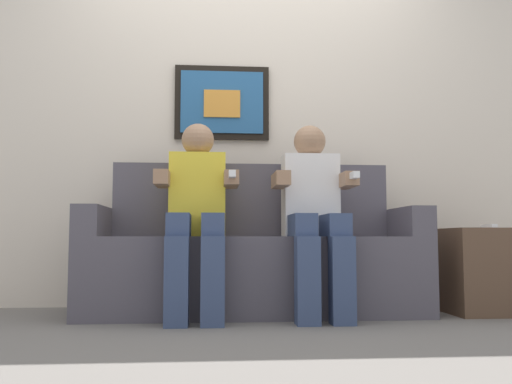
# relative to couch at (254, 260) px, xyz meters

# --- Properties ---
(ground_plane) EXTENTS (5.68, 5.68, 0.00)m
(ground_plane) POSITION_rel_couch_xyz_m (0.00, -0.33, -0.31)
(ground_plane) COLOR #66605B
(back_wall_assembly) EXTENTS (4.37, 0.10, 2.60)m
(back_wall_assembly) POSITION_rel_couch_xyz_m (-0.00, 0.44, 0.99)
(back_wall_assembly) COLOR beige
(back_wall_assembly) RESTS_ON ground_plane
(couch) EXTENTS (1.97, 0.58, 0.90)m
(couch) POSITION_rel_couch_xyz_m (0.00, 0.00, 0.00)
(couch) COLOR #514C56
(couch) RESTS_ON ground_plane
(person_on_left) EXTENTS (0.46, 0.56, 1.11)m
(person_on_left) POSITION_rel_couch_xyz_m (-0.33, -0.17, 0.29)
(person_on_left) COLOR yellow
(person_on_left) RESTS_ON ground_plane
(person_on_right) EXTENTS (0.46, 0.56, 1.11)m
(person_on_right) POSITION_rel_couch_xyz_m (0.33, -0.17, 0.29)
(person_on_right) COLOR white
(person_on_right) RESTS_ON ground_plane
(side_table_right) EXTENTS (0.40, 0.40, 0.50)m
(side_table_right) POSITION_rel_couch_xyz_m (1.33, -0.11, -0.06)
(side_table_right) COLOR brown
(side_table_right) RESTS_ON ground_plane
(spare_remote_on_table) EXTENTS (0.04, 0.13, 0.02)m
(spare_remote_on_table) POSITION_rel_couch_xyz_m (1.33, -0.22, 0.20)
(spare_remote_on_table) COLOR white
(spare_remote_on_table) RESTS_ON side_table_right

